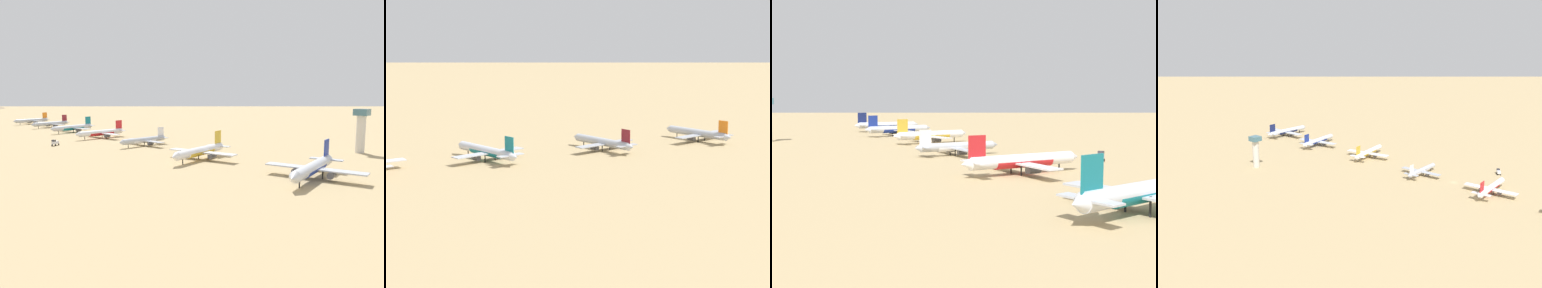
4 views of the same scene
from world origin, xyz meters
TOP-DOWN VIEW (x-y plane):
  - parked_jet_0 at (-21.02, -196.23)m, footprint 42.19×34.52m
  - parked_jet_1 at (-16.62, -140.00)m, footprint 41.37×33.83m
  - parked_jet_2 at (-9.41, -82.44)m, footprint 44.08×36.11m

SIDE VIEW (x-z plane):
  - parked_jet_1 at x=-16.62m, z-range -1.95..10.01m
  - parked_jet_0 at x=-21.02m, z-range -1.99..10.22m
  - parked_jet_2 at x=-9.41m, z-range -2.14..10.64m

